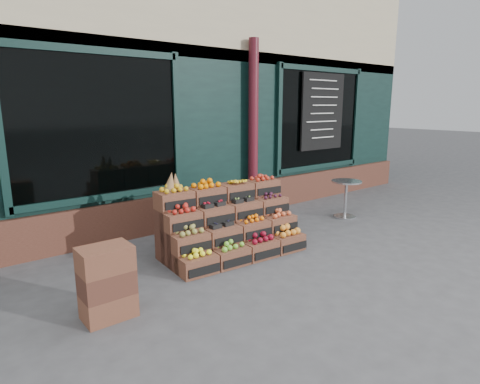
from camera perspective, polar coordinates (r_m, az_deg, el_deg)
ground at (r=5.52m, az=6.28°, el=-9.60°), size 60.00×60.00×0.00m
shop_facade at (r=9.44m, az=-16.55°, el=13.93°), size 12.00×6.24×4.80m
crate_display at (r=5.64m, az=-1.60°, el=-5.01°), size 1.99×1.08×1.21m
spare_crates at (r=4.19m, az=-18.40°, el=-12.13°), size 0.49×0.34×0.73m
bistro_table at (r=7.62m, az=14.81°, el=-0.36°), size 0.55×0.55×0.69m
shopkeeper at (r=6.83m, az=-20.76°, el=3.39°), size 0.93×0.78×2.17m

